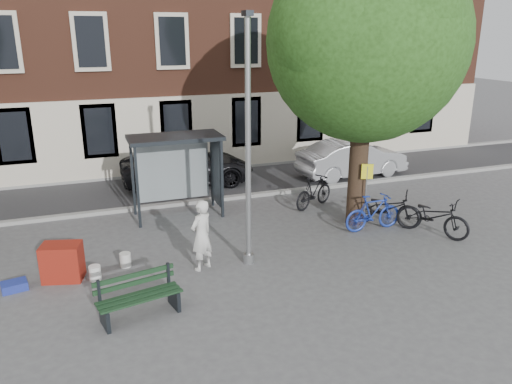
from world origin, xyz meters
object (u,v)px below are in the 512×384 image
(bus_shelter, at_px, (188,156))
(bench, at_px, (139,298))
(bike_a, at_px, (385,208))
(car_dark, at_px, (188,166))
(lamppost, at_px, (248,157))
(bike_c, at_px, (433,216))
(red_stand, at_px, (62,262))
(notice_sign, at_px, (367,182))
(car_silver, at_px, (352,158))
(bike_d, at_px, (314,192))
(painter, at_px, (201,235))
(bike_b, at_px, (373,212))

(bus_shelter, relative_size, bench, 1.58)
(bike_a, xyz_separation_m, car_dark, (-4.66, 6.42, 0.14))
(lamppost, bearing_deg, bike_a, 11.80)
(bike_c, relative_size, red_stand, 2.40)
(car_dark, height_order, red_stand, car_dark)
(bike_c, distance_m, notice_sign, 2.13)
(notice_sign, bearing_deg, car_silver, 84.39)
(bike_a, xyz_separation_m, notice_sign, (-0.67, 0.08, 0.89))
(bike_a, distance_m, notice_sign, 1.12)
(bike_a, relative_size, bike_d, 1.19)
(lamppost, bearing_deg, bike_c, -0.41)
(painter, xyz_separation_m, car_silver, (7.79, 6.10, -0.16))
(bench, xyz_separation_m, red_stand, (-1.50, 2.26, 0.04))
(painter, bearing_deg, bike_a, 156.92)
(red_stand, distance_m, notice_sign, 8.58)
(bike_c, relative_size, notice_sign, 1.09)
(bike_a, relative_size, car_dark, 0.43)
(lamppost, relative_size, bike_d, 3.37)
(bike_d, relative_size, car_dark, 0.36)
(painter, height_order, bike_d, painter)
(bike_b, distance_m, bike_d, 2.54)
(car_dark, xyz_separation_m, red_stand, (-4.53, -6.76, -0.25))
(lamppost, relative_size, painter, 3.38)
(bus_shelter, height_order, car_silver, bus_shelter)
(bike_d, distance_m, car_silver, 4.28)
(bench, height_order, red_stand, red_stand)
(lamppost, height_order, bench, lamppost)
(car_dark, height_order, notice_sign, notice_sign)
(bus_shelter, xyz_separation_m, bike_d, (4.06, -0.84, -1.37))
(bike_a, xyz_separation_m, bike_d, (-1.27, 2.28, -0.02))
(bike_c, distance_m, bike_d, 3.96)
(red_stand, bearing_deg, car_silver, 26.53)
(bike_a, bearing_deg, car_silver, 18.59)
(bike_c, distance_m, red_stand, 10.12)
(bike_a, height_order, car_silver, car_silver)
(bench, relative_size, red_stand, 2.01)
(bus_shelter, distance_m, painter, 4.21)
(bike_a, xyz_separation_m, red_stand, (-9.18, -0.34, -0.12))
(bus_shelter, height_order, car_dark, bus_shelter)
(bike_a, distance_m, car_silver, 5.51)
(bike_a, height_order, bike_b, bike_a)
(notice_sign, bearing_deg, bike_a, 14.28)
(bus_shelter, bearing_deg, bike_a, -30.33)
(red_stand, bearing_deg, car_dark, 56.20)
(painter, xyz_separation_m, red_stand, (-3.26, 0.58, -0.45))
(lamppost, xyz_separation_m, bench, (-2.96, -1.61, -2.37))
(bike_b, xyz_separation_m, notice_sign, (-0.16, 0.23, 0.90))
(red_stand, bearing_deg, notice_sign, 2.82)
(painter, distance_m, bench, 2.48)
(car_silver, height_order, notice_sign, notice_sign)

